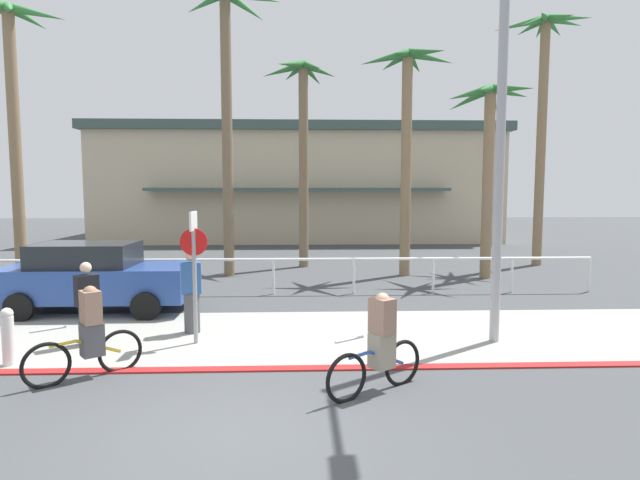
% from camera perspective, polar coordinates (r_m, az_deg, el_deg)
% --- Properties ---
extents(ground_plane, '(80.00, 80.00, 0.00)m').
position_cam_1_polar(ground_plane, '(16.50, -4.82, -4.89)').
color(ground_plane, '#424447').
extents(sidewalk_strip, '(44.00, 4.00, 0.02)m').
position_cam_1_polar(sidewalk_strip, '(10.85, -6.25, -10.34)').
color(sidewalk_strip, '#9E9E93').
rests_on(sidewalk_strip, ground).
extents(curb_paint, '(44.00, 0.24, 0.03)m').
position_cam_1_polar(curb_paint, '(8.95, -7.19, -13.79)').
color(curb_paint, maroon).
rests_on(curb_paint, ground).
extents(building_backdrop, '(23.43, 12.51, 6.67)m').
position_cam_1_polar(building_backdrop, '(33.76, -2.32, 6.12)').
color(building_backdrop, '#BCAD8E').
rests_on(building_backdrop, ground).
extents(rail_fence, '(18.45, 0.08, 1.04)m').
position_cam_1_polar(rail_fence, '(14.89, -5.11, -2.76)').
color(rail_fence, white).
rests_on(rail_fence, ground).
extents(stop_sign_bike_lane, '(0.52, 0.56, 2.56)m').
position_cam_1_polar(stop_sign_bike_lane, '(10.21, -13.58, -1.91)').
color(stop_sign_bike_lane, gray).
rests_on(stop_sign_bike_lane, ground).
extents(bollard_0, '(0.20, 0.20, 1.00)m').
position_cam_1_polar(bollard_0, '(10.34, -30.91, -9.00)').
color(bollard_0, white).
rests_on(bollard_0, ground).
extents(streetlight_curb, '(0.24, 2.54, 7.50)m').
position_cam_1_polar(streetlight_curb, '(10.40, 19.63, 12.42)').
color(streetlight_curb, '#9EA0A5').
rests_on(streetlight_curb, ground).
extents(palm_tree_1, '(3.21, 3.09, 8.77)m').
position_cam_1_polar(palm_tree_1, '(19.60, -30.61, 14.34)').
color(palm_tree_1, '#846B4C').
rests_on(palm_tree_1, ground).
extents(palm_tree_2, '(3.64, 3.28, 9.64)m').
position_cam_1_polar(palm_tree_2, '(18.74, -10.13, 18.04)').
color(palm_tree_2, '#756047').
rests_on(palm_tree_2, ground).
extents(palm_tree_3, '(2.86, 3.00, 7.81)m').
position_cam_1_polar(palm_tree_3, '(20.25, -1.96, 12.85)').
color(palm_tree_3, '#756047').
rests_on(palm_tree_3, ground).
extents(palm_tree_4, '(3.24, 2.93, 7.70)m').
position_cam_1_polar(palm_tree_4, '(18.43, 9.52, 13.43)').
color(palm_tree_4, '#846B4C').
rests_on(palm_tree_4, ground).
extents(palm_tree_5, '(2.73, 3.29, 6.42)m').
position_cam_1_polar(palm_tree_5, '(18.38, 17.88, 10.74)').
color(palm_tree_5, '#846B4C').
rests_on(palm_tree_5, ground).
extents(palm_tree_6, '(3.28, 3.08, 9.62)m').
position_cam_1_polar(palm_tree_6, '(22.62, 23.21, 15.78)').
color(palm_tree_6, '#846B4C').
rests_on(palm_tree_6, ground).
extents(car_blue_1, '(4.40, 2.02, 1.69)m').
position_cam_1_polar(car_blue_1, '(13.82, -23.36, -3.68)').
color(car_blue_1, '#284793').
rests_on(car_blue_1, ground).
extents(cyclist_yellow_0, '(1.48, 1.15, 1.50)m').
position_cam_1_polar(cyclist_yellow_0, '(9.10, -23.93, -9.44)').
color(cyclist_yellow_0, black).
rests_on(cyclist_yellow_0, ground).
extents(cyclist_blue_1, '(1.54, 1.07, 1.50)m').
position_cam_1_polar(cyclist_blue_1, '(7.85, 6.51, -11.35)').
color(cyclist_blue_1, black).
rests_on(cyclist_blue_1, ground).
extents(pedestrian_0, '(0.47, 0.45, 1.61)m').
position_cam_1_polar(pedestrian_0, '(10.94, -24.05, -6.73)').
color(pedestrian_0, '#232326').
rests_on(pedestrian_0, ground).
extents(pedestrian_1, '(0.44, 0.37, 1.75)m').
position_cam_1_polar(pedestrian_1, '(11.14, -13.84, -5.82)').
color(pedestrian_1, '#4C4C51').
rests_on(pedestrian_1, ground).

